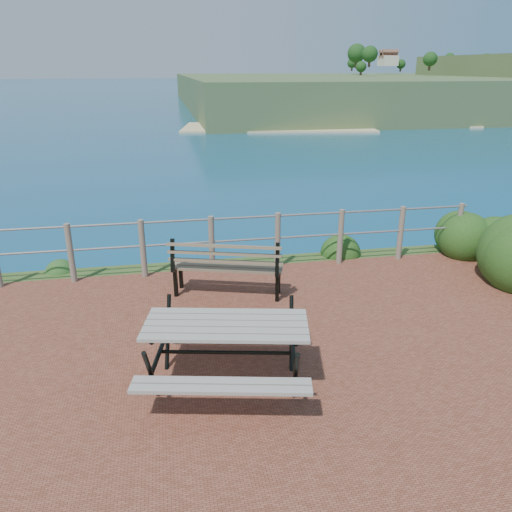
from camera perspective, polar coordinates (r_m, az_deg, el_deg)
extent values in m
cube|color=brown|center=(5.78, -1.48, -14.61)|extent=(10.00, 7.00, 0.12)
plane|color=#165B85|center=(204.69, -10.93, 19.47)|extent=(1200.00, 1200.00, 0.00)
cylinder|color=#6B5B4C|center=(8.64, -20.43, 0.31)|extent=(0.10, 0.10, 1.00)
cylinder|color=#6B5B4C|center=(8.51, -12.81, 0.81)|extent=(0.10, 0.10, 1.00)
cylinder|color=#6B5B4C|center=(8.53, -5.08, 1.31)|extent=(0.10, 0.10, 1.00)
cylinder|color=#6B5B4C|center=(8.70, 2.47, 1.77)|extent=(0.10, 0.10, 1.00)
cylinder|color=#6B5B4C|center=(9.02, 9.62, 2.18)|extent=(0.10, 0.10, 1.00)
cylinder|color=#6B5B4C|center=(9.46, 16.20, 2.53)|extent=(0.10, 0.10, 1.00)
cylinder|color=#6B5B4C|center=(10.02, 22.11, 2.81)|extent=(0.10, 0.10, 1.00)
cylinder|color=slate|center=(8.39, -5.18, 4.21)|extent=(9.40, 0.04, 0.04)
cylinder|color=slate|center=(8.51, -5.09, 1.62)|extent=(9.40, 0.04, 0.04)
cube|color=#446432|center=(256.84, 23.83, 17.01)|extent=(260.00, 180.00, 12.00)
cube|color=gray|center=(5.44, -3.45, -7.86)|extent=(1.88, 1.07, 0.04)
cube|color=gray|center=(5.59, -3.39, -10.51)|extent=(1.78, 0.61, 0.04)
cube|color=gray|center=(5.59, -3.39, -10.51)|extent=(1.78, 0.61, 0.04)
cylinder|color=black|center=(5.61, -3.37, -10.94)|extent=(1.50, 0.35, 0.04)
cube|color=brown|center=(7.67, -3.30, -1.19)|extent=(1.75, 0.90, 0.04)
cube|color=brown|center=(7.56, -3.35, 0.89)|extent=(1.66, 0.62, 0.39)
cube|color=black|center=(7.76, -3.27, -2.79)|extent=(0.07, 0.08, 0.47)
cube|color=black|center=(7.76, -3.27, -2.79)|extent=(0.07, 0.08, 0.47)
cube|color=black|center=(7.76, -3.27, -2.79)|extent=(0.07, 0.08, 0.47)
cube|color=black|center=(7.76, -3.27, -2.79)|extent=(0.07, 0.08, 0.47)
ellipsoid|color=#183F13|center=(10.47, 24.05, 0.24)|extent=(1.15, 1.15, 1.64)
ellipsoid|color=#22521F|center=(9.50, -21.67, -1.42)|extent=(0.66, 0.66, 0.36)
ellipsoid|color=#183F13|center=(9.84, 8.73, 0.62)|extent=(0.83, 0.83, 0.59)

